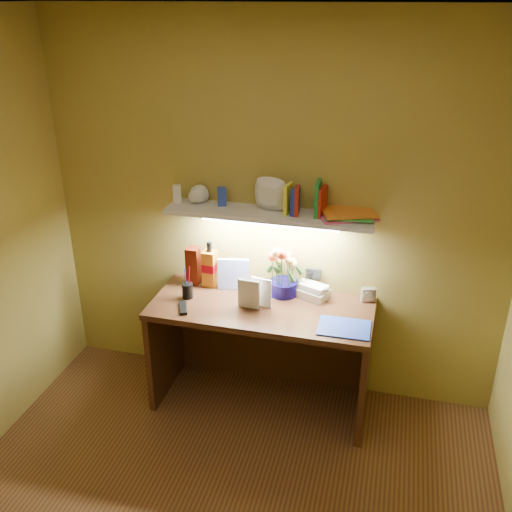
{
  "coord_description": "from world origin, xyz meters",
  "views": [
    {
      "loc": [
        0.75,
        -1.84,
        2.55
      ],
      "look_at": [
        -0.07,
        1.35,
        1.02
      ],
      "focal_mm": 40.0,
      "sensor_mm": 36.0,
      "label": 1
    }
  ],
  "objects": [
    {
      "name": "desk",
      "position": [
        0.0,
        1.2,
        0.38
      ],
      "size": [
        1.4,
        0.6,
        0.75
      ],
      "primitive_type": "cube",
      "color": "#3E2211",
      "rests_on": "ground"
    },
    {
      "name": "flower_bouquet",
      "position": [
        0.1,
        1.39,
        0.91
      ],
      "size": [
        0.27,
        0.27,
        0.33
      ],
      "primitive_type": null,
      "rotation": [
        0.0,
        0.0,
        0.4
      ],
      "color": "#09063D",
      "rests_on": "desk"
    },
    {
      "name": "telephone",
      "position": [
        0.3,
        1.39,
        0.8
      ],
      "size": [
        0.22,
        0.2,
        0.11
      ],
      "primitive_type": null,
      "rotation": [
        0.0,
        0.0,
        -0.39
      ],
      "color": "#E8E6C4",
      "rests_on": "desk"
    },
    {
      "name": "desk_clock",
      "position": [
        0.65,
        1.43,
        0.79
      ],
      "size": [
        0.1,
        0.07,
        0.09
      ],
      "primitive_type": "cube",
      "rotation": [
        0.0,
        0.0,
        0.32
      ],
      "color": "silver",
      "rests_on": "desk"
    },
    {
      "name": "whisky_bottle",
      "position": [
        -0.4,
        1.38,
        0.91
      ],
      "size": [
        0.09,
        0.09,
        0.32
      ],
      "primitive_type": null,
      "rotation": [
        0.0,
        0.0,
        -0.09
      ],
      "color": "#C66B13",
      "rests_on": "desk"
    },
    {
      "name": "whisky_box",
      "position": [
        -0.52,
        1.39,
        0.88
      ],
      "size": [
        0.08,
        0.08,
        0.26
      ],
      "primitive_type": "cube",
      "rotation": [
        0.0,
        0.0,
        0.0
      ],
      "color": "#521506",
      "rests_on": "desk"
    },
    {
      "name": "pen_cup",
      "position": [
        -0.49,
        1.18,
        0.84
      ],
      "size": [
        0.08,
        0.08,
        0.17
      ],
      "primitive_type": "cylinder",
      "rotation": [
        0.0,
        0.0,
        0.21
      ],
      "color": "black",
      "rests_on": "desk"
    },
    {
      "name": "art_card",
      "position": [
        -0.24,
        1.39,
        0.85
      ],
      "size": [
        0.21,
        0.08,
        0.21
      ],
      "primitive_type": null,
      "rotation": [
        0.0,
        0.0,
        0.2
      ],
      "color": "white",
      "rests_on": "desk"
    },
    {
      "name": "tv_remote",
      "position": [
        -0.46,
        1.04,
        0.76
      ],
      "size": [
        0.1,
        0.16,
        0.02
      ],
      "primitive_type": "cube",
      "rotation": [
        0.0,
        0.0,
        0.42
      ],
      "color": "black",
      "rests_on": "desk"
    },
    {
      "name": "blue_folder",
      "position": [
        0.54,
        1.06,
        0.75
      ],
      "size": [
        0.31,
        0.23,
        0.01
      ],
      "primitive_type": "cube",
      "rotation": [
        0.0,
        0.0,
        0.02
      ],
      "color": "blue",
      "rests_on": "desk"
    },
    {
      "name": "desk_book_a",
      "position": [
        -0.14,
        1.16,
        0.85
      ],
      "size": [
        0.15,
        0.04,
        0.19
      ],
      "primitive_type": "imported",
      "rotation": [
        0.0,
        0.0,
        -0.16
      ],
      "color": "beige",
      "rests_on": "desk"
    },
    {
      "name": "desk_book_b",
      "position": [
        -0.07,
        1.21,
        0.85
      ],
      "size": [
        0.14,
        0.05,
        0.19
      ],
      "primitive_type": "imported",
      "rotation": [
        0.0,
        0.0,
        -0.23
      ],
      "color": "white",
      "rests_on": "desk"
    },
    {
      "name": "wall_shelf",
      "position": [
        0.02,
        1.38,
        1.33
      ],
      "size": [
        1.33,
        0.37,
        0.24
      ],
      "color": "white",
      "rests_on": "ground"
    }
  ]
}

